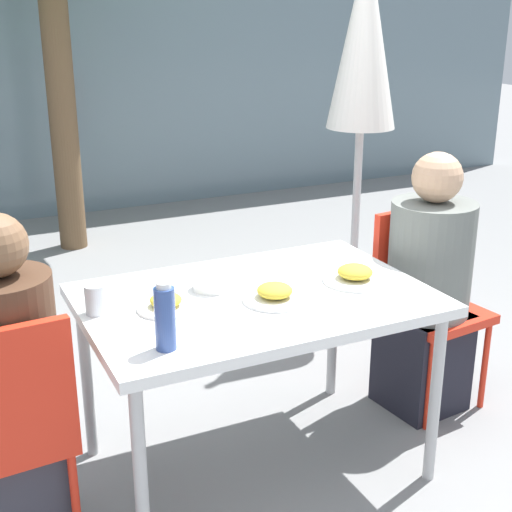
# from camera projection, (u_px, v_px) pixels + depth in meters

# --- Properties ---
(ground_plane) EXTENTS (24.00, 24.00, 0.00)m
(ground_plane) POSITION_uv_depth(u_px,v_px,m) (256.00, 465.00, 2.84)
(ground_plane) COLOR gray
(building_facade) EXTENTS (10.00, 0.20, 3.00)m
(building_facade) POSITION_uv_depth(u_px,v_px,m) (39.00, 37.00, 5.85)
(building_facade) COLOR slate
(building_facade) RESTS_ON ground
(dining_table) EXTENTS (1.25, 0.84, 0.73)m
(dining_table) POSITION_uv_depth(u_px,v_px,m) (256.00, 310.00, 2.62)
(dining_table) COLOR white
(dining_table) RESTS_ON ground
(chair_left) EXTENTS (0.43, 0.43, 0.88)m
(chair_left) POSITION_uv_depth(u_px,v_px,m) (4.00, 425.00, 2.17)
(chair_left) COLOR red
(chair_left) RESTS_ON ground
(person_left) EXTENTS (0.31, 0.31, 1.16)m
(person_left) POSITION_uv_depth(u_px,v_px,m) (14.00, 399.00, 2.25)
(person_left) COLOR #383842
(person_left) RESTS_ON ground
(chair_right) EXTENTS (0.44, 0.44, 0.88)m
(chair_right) POSITION_uv_depth(u_px,v_px,m) (422.00, 291.00, 3.20)
(chair_right) COLOR red
(chair_right) RESTS_ON ground
(person_right) EXTENTS (0.36, 0.36, 1.17)m
(person_right) POSITION_uv_depth(u_px,v_px,m) (427.00, 293.00, 3.10)
(person_right) COLOR black
(person_right) RESTS_ON ground
(closed_umbrella) EXTENTS (0.36, 0.36, 2.06)m
(closed_umbrella) POSITION_uv_depth(u_px,v_px,m) (363.00, 54.00, 3.64)
(closed_umbrella) COLOR #333333
(closed_umbrella) RESTS_ON ground
(plate_0) EXTENTS (0.24, 0.24, 0.07)m
(plate_0) POSITION_uv_depth(u_px,v_px,m) (355.00, 276.00, 2.71)
(plate_0) COLOR white
(plate_0) RESTS_ON dining_table
(plate_1) EXTENTS (0.20, 0.20, 0.06)m
(plate_1) POSITION_uv_depth(u_px,v_px,m) (166.00, 304.00, 2.46)
(plate_1) COLOR white
(plate_1) RESTS_ON dining_table
(plate_2) EXTENTS (0.23, 0.23, 0.06)m
(plate_2) POSITION_uv_depth(u_px,v_px,m) (275.00, 294.00, 2.54)
(plate_2) COLOR white
(plate_2) RESTS_ON dining_table
(bottle) EXTENTS (0.06, 0.06, 0.22)m
(bottle) POSITION_uv_depth(u_px,v_px,m) (165.00, 317.00, 2.15)
(bottle) COLOR #334C8E
(bottle) RESTS_ON dining_table
(drinking_cup) EXTENTS (0.07, 0.07, 0.10)m
(drinking_cup) POSITION_uv_depth(u_px,v_px,m) (95.00, 299.00, 2.42)
(drinking_cup) COLOR silver
(drinking_cup) RESTS_ON dining_table
(salad_bowl) EXTENTS (0.14, 0.14, 0.05)m
(salad_bowl) POSITION_uv_depth(u_px,v_px,m) (212.00, 282.00, 2.64)
(salad_bowl) COLOR white
(salad_bowl) RESTS_ON dining_table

